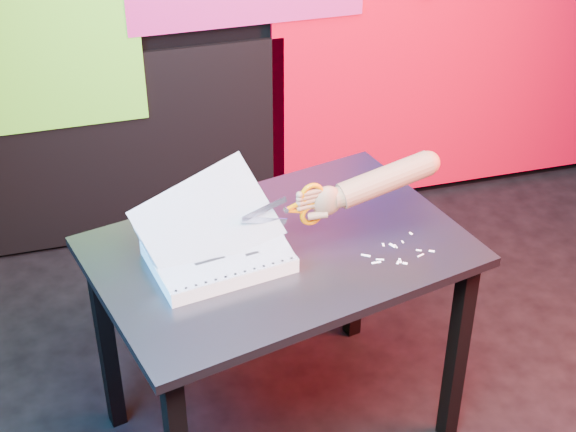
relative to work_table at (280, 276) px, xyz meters
name	(u,v)px	position (x,y,z in m)	size (l,w,h in m)	color
room	(480,73)	(0.45, -0.23, 0.71)	(3.01, 3.01, 2.71)	black
backdrop	(322,14)	(0.51, 1.23, 0.31)	(2.88, 0.05, 2.08)	red
work_table	(280,276)	(0.00, 0.00, 0.00)	(1.20, 0.94, 0.75)	black
printout_stack	(218,254)	(-0.19, -0.02, 0.13)	(0.45, 0.34, 0.29)	white
scissors	(306,206)	(0.08, 0.01, 0.23)	(0.25, 0.04, 0.14)	#A9B1C8
hand_forearm	(376,183)	(0.30, 0.03, 0.26)	(0.45, 0.11, 0.14)	brown
paper_clippings	(396,254)	(0.32, -0.12, 0.11)	(0.21, 0.15, 0.00)	white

